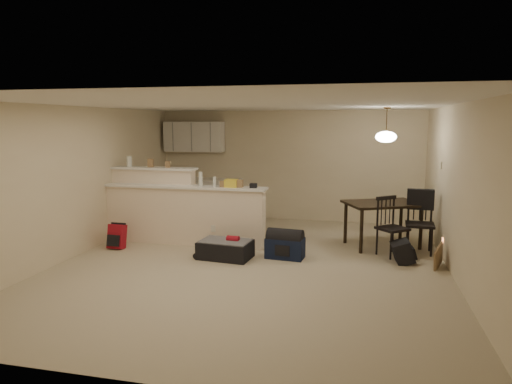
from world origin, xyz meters
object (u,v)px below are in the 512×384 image
(dining_table, at_px, (383,208))
(dining_chair_far, at_px, (420,223))
(suitcase, at_px, (225,250))
(pendant_lamp, at_px, (386,136))
(dining_chair_near, at_px, (392,227))
(red_backpack, at_px, (117,236))
(black_daypack, at_px, (402,252))
(navy_duffel, at_px, (285,248))

(dining_table, xyz_separation_m, dining_chair_far, (0.61, -0.30, -0.18))
(dining_table, relative_size, suitcase, 1.82)
(pendant_lamp, xyz_separation_m, suitcase, (-2.56, -1.34, -1.85))
(dining_chair_near, relative_size, red_backpack, 2.32)
(dining_table, bearing_deg, suitcase, -177.02)
(dining_table, bearing_deg, black_daypack, -97.63)
(black_daypack, bearing_deg, navy_duffel, 90.33)
(pendant_lamp, height_order, suitcase, pendant_lamp)
(suitcase, xyz_separation_m, navy_duffel, (0.96, 0.23, 0.03))
(pendant_lamp, xyz_separation_m, dining_chair_far, (0.61, -0.30, -1.46))
(pendant_lamp, xyz_separation_m, black_daypack, (0.29, -0.93, -1.82))
(navy_duffel, bearing_deg, dining_table, 40.70)
(navy_duffel, bearing_deg, dining_chair_near, 22.93)
(dining_chair_near, distance_m, red_backpack, 4.81)
(dining_table, bearing_deg, red_backpack, 169.95)
(dining_chair_far, relative_size, navy_duffel, 1.72)
(dining_table, relative_size, navy_duffel, 2.49)
(navy_duffel, bearing_deg, suitcase, -160.99)
(dining_chair_near, distance_m, black_daypack, 0.50)
(dining_chair_near, height_order, black_daypack, dining_chair_near)
(dining_chair_far, distance_m, suitcase, 3.35)
(dining_chair_near, xyz_separation_m, red_backpack, (-4.76, -0.63, -0.28))
(dining_chair_near, height_order, navy_duffel, dining_chair_near)
(pendant_lamp, bearing_deg, black_daypack, -72.88)
(dining_table, height_order, red_backpack, dining_table)
(dining_chair_near, bearing_deg, red_backpack, 147.56)
(suitcase, relative_size, navy_duffel, 1.37)
(pendant_lamp, relative_size, suitcase, 0.73)
(red_backpack, bearing_deg, suitcase, -0.94)
(dining_chair_near, bearing_deg, pendant_lamp, 63.61)
(pendant_lamp, relative_size, dining_chair_far, 0.58)
(dining_chair_near, distance_m, navy_duffel, 1.84)
(black_daypack, bearing_deg, pendant_lamp, 11.92)
(dining_table, relative_size, dining_chair_near, 1.54)
(dining_table, distance_m, black_daypack, 1.12)
(dining_table, height_order, black_daypack, dining_table)
(black_daypack, bearing_deg, dining_table, 11.92)
(dining_table, height_order, dining_chair_near, dining_chair_near)
(pendant_lamp, bearing_deg, dining_table, -153.43)
(dining_table, xyz_separation_m, red_backpack, (-4.62, -1.21, -0.50))
(dining_chair_far, relative_size, black_daypack, 2.73)
(pendant_lamp, height_order, red_backpack, pendant_lamp)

